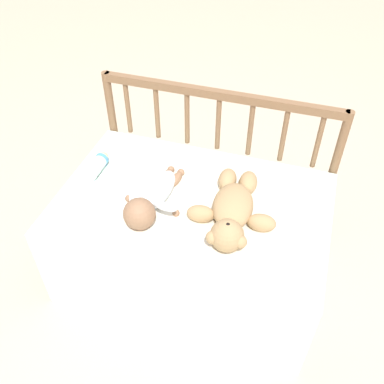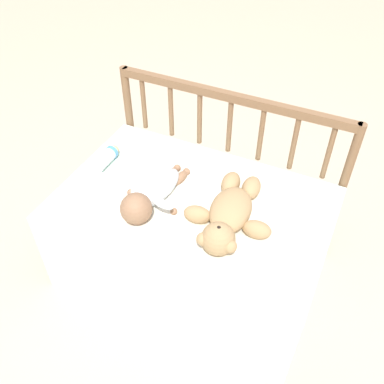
# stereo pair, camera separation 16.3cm
# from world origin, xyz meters

# --- Properties ---
(ground_plane) EXTENTS (12.00, 12.00, 0.00)m
(ground_plane) POSITION_xyz_m (0.00, 0.00, 0.00)
(ground_plane) COLOR #C6B293
(crib_mattress) EXTENTS (1.06, 0.69, 0.43)m
(crib_mattress) POSITION_xyz_m (0.00, 0.00, 0.22)
(crib_mattress) COLOR silver
(crib_mattress) RESTS_ON ground_plane
(crib_rail) EXTENTS (1.06, 0.04, 0.72)m
(crib_rail) POSITION_xyz_m (0.00, 0.37, 0.51)
(crib_rail) COLOR brown
(crib_rail) RESTS_ON ground_plane
(blanket) EXTENTS (0.79, 0.51, 0.01)m
(blanket) POSITION_xyz_m (0.03, -0.02, 0.44)
(blanket) COLOR silver
(blanket) RESTS_ON crib_mattress
(teddy_bear) EXTENTS (0.34, 0.44, 0.12)m
(teddy_bear) POSITION_xyz_m (0.17, -0.04, 0.48)
(teddy_bear) COLOR tan
(teddy_bear) RESTS_ON crib_mattress
(baby) EXTENTS (0.24, 0.39, 0.12)m
(baby) POSITION_xyz_m (-0.14, -0.08, 0.48)
(baby) COLOR white
(baby) RESTS_ON crib_mattress
(baby_bottle) EXTENTS (0.06, 0.15, 0.06)m
(baby_bottle) POSITION_xyz_m (-0.44, 0.07, 0.46)
(baby_bottle) COLOR white
(baby_bottle) RESTS_ON crib_mattress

